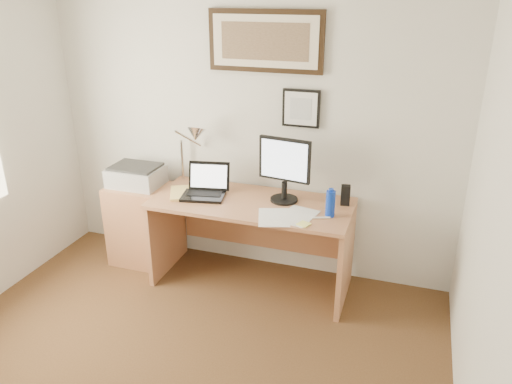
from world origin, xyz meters
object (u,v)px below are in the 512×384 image
at_px(lcd_monitor, 284,167).
at_px(printer, 136,175).
at_px(book, 170,194).
at_px(side_cabinet, 141,224).
at_px(water_bottle, 330,204).
at_px(laptop, 205,189).
at_px(desk, 255,224).

height_order(lcd_monitor, printer, lcd_monitor).
bearing_deg(book, printer, 159.22).
height_order(side_cabinet, lcd_monitor, lcd_monitor).
xyz_separation_m(water_bottle, lcd_monitor, (-0.40, 0.16, 0.19)).
height_order(laptop, printer, laptop).
relative_size(side_cabinet, printer, 1.66).
bearing_deg(laptop, side_cabinet, 176.10).
bearing_deg(side_cabinet, water_bottle, -4.06).
distance_m(water_bottle, desk, 0.74).
distance_m(desk, printer, 1.13).
xyz_separation_m(laptop, lcd_monitor, (0.64, 0.09, 0.23)).
height_order(side_cabinet, laptop, laptop).
bearing_deg(side_cabinet, laptop, -3.90).
xyz_separation_m(water_bottle, book, (-1.32, -0.01, -0.09)).
relative_size(book, desk, 0.19).
xyz_separation_m(side_cabinet, laptop, (0.67, -0.05, 0.44)).
bearing_deg(desk, water_bottle, -13.70).
relative_size(water_bottle, desk, 0.13).
distance_m(side_cabinet, desk, 1.08).
bearing_deg(book, side_cabinet, 161.89).
height_order(water_bottle, printer, water_bottle).
xyz_separation_m(book, lcd_monitor, (0.92, 0.17, 0.28)).
bearing_deg(lcd_monitor, side_cabinet, -178.16).
bearing_deg(lcd_monitor, water_bottle, -22.22).
distance_m(side_cabinet, laptop, 0.81).
height_order(side_cabinet, desk, desk).
distance_m(side_cabinet, printer, 0.45).
relative_size(side_cabinet, book, 2.43).
relative_size(lcd_monitor, printer, 1.18).
bearing_deg(printer, laptop, -5.96).
bearing_deg(water_bottle, desk, 166.30).
relative_size(side_cabinet, water_bottle, 3.64).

